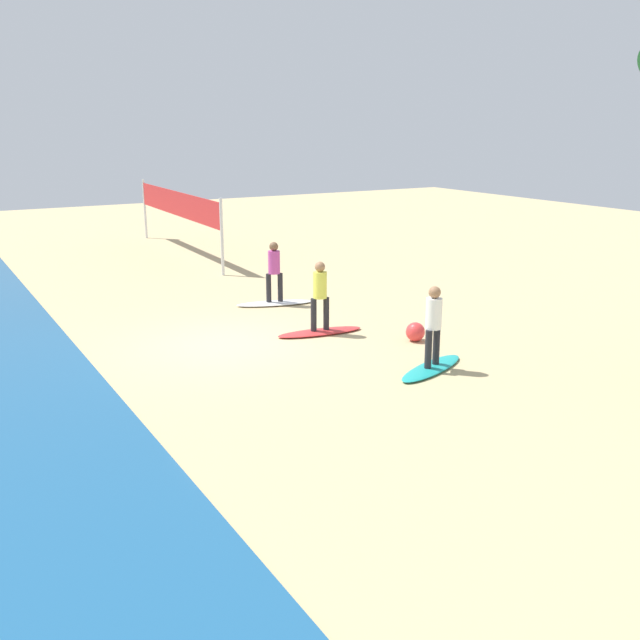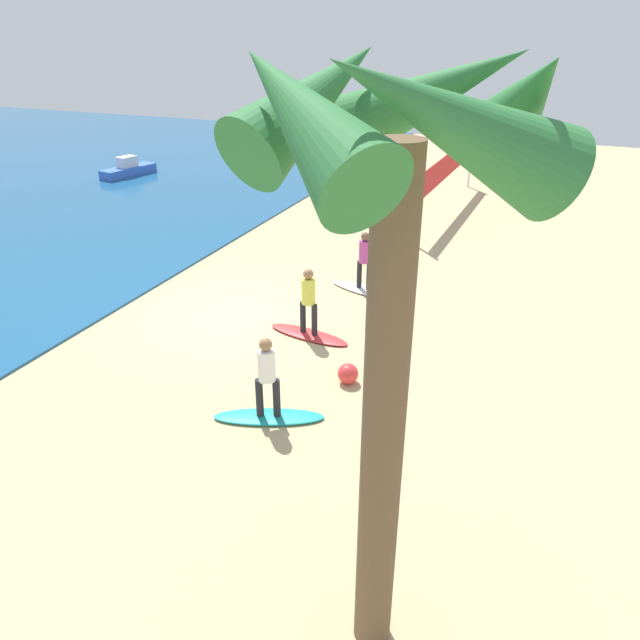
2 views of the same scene
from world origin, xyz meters
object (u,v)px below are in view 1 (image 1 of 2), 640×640
surfboard_teal (431,368)px  surfer_white (274,268)px  surfboard_red (320,332)px  surfer_red (320,291)px  beach_ball (415,332)px  surfer_teal (434,321)px  surfboard_white (275,303)px  volleyball_net (177,207)px

surfboard_teal → surfer_white: (6.44, 0.29, 0.99)m
surfboard_red → surfer_red: surfer_red is taller
surfer_red → beach_ball: size_ratio=3.76×
surfer_red → surfer_white: 3.08m
surfer_teal → surfboard_white: (6.44, 0.29, -0.99)m
surfer_teal → beach_ball: bearing=-28.0°
surfboard_teal → surfer_teal: size_ratio=1.28×
surfer_red → volleyball_net: 12.01m
surfer_red → surfer_white: bearing=-6.5°
surfer_white → surfer_teal: bearing=-177.4°
surfboard_teal → surfboard_red: (3.38, 0.64, 0.00)m
surfboard_teal → surfboard_red: same height
surfer_white → beach_ball: surfer_white is taller
surfer_white → beach_ball: 4.89m
surfer_teal → surfboard_red: surfer_teal is taller
surfboard_teal → surfer_red: size_ratio=1.28×
surfer_teal → surfboard_red: (3.38, 0.64, -0.99)m
surfboard_teal → surfer_teal: (0.00, 0.00, 0.99)m
volleyball_net → beach_ball: 13.67m
surfer_teal → surfer_white: (6.44, 0.29, 0.00)m
surfboard_teal → beach_ball: 2.02m
surfboard_teal → beach_ball: bearing=-140.0°
surfer_red → volleyball_net: bearing=-3.8°
surfer_red → surfboard_white: 3.24m
surfboard_teal → volleyball_net: size_ratio=0.23×
surfboard_teal → volleyball_net: volleyball_net is taller
surfboard_red → surfboard_teal: bearing=108.4°
surfboard_white → surfboard_red: bearing=99.3°
surfer_teal → surfer_white: 6.45m
surfboard_red → beach_ball: beach_ball is taller
surfer_red → beach_ball: 2.39m
beach_ball → surfer_red: bearing=44.8°
surfboard_teal → beach_ball: beach_ball is taller
surfboard_red → beach_ball: bearing=142.5°
surfboard_white → surfer_red: bearing=99.3°
surfer_red → surfboard_teal: bearing=-169.3°
surfboard_teal → surfer_teal: surfer_teal is taller
surfer_teal → volleyball_net: volleyball_net is taller
surfer_red → surfer_white: same height
surfer_white → volleyball_net: 8.94m
surfboard_teal → surfboard_white: 6.45m
surfer_white → volleyball_net: size_ratio=0.18×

